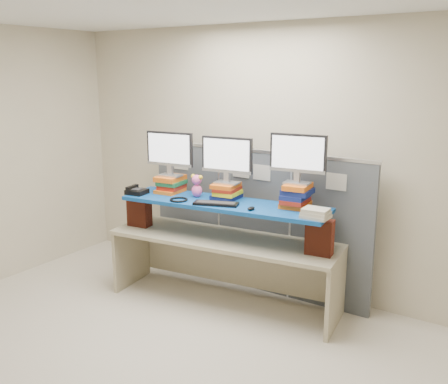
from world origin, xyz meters
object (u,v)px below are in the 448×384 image
Objects in this scene: monitor_left at (170,151)px; monitor_center at (227,157)px; desk_phone at (136,191)px; monitor_right at (298,156)px; blue_board at (224,204)px; desk at (224,251)px; keyboard at (216,204)px.

monitor_center is at bearing 0.00° from monitor_left.
desk_phone is at bearing -166.47° from monitor_center.
blue_board is at bearing -170.32° from monitor_right.
monitor_right is at bearing 9.68° from blue_board.
desk is 1.11m from desk_phone.
desk is at bearing 5.95° from desk_phone.
monitor_center is at bearing 78.85° from keyboard.
blue_board is at bearing 5.95° from desk_phone.
keyboard reaches higher than desk.
monitor_right is 1.18× the size of keyboard.
monitor_left is 1.00× the size of monitor_center.
monitor_left reaches higher than monitor_center.
desk_phone is (-0.94, -0.23, 0.54)m from desk.
monitor_left is 0.83m from keyboard.
monitor_right is (1.37, 0.18, 0.05)m from monitor_left.
monitor_right is at bearing -0.00° from monitor_center.
monitor_left is 2.45× the size of desk_phone.
monitor_center is 1.18× the size of keyboard.
desk is 4.48× the size of monitor_right.
monitor_right reaches higher than keyboard.
keyboard is 2.08× the size of desk_phone.
monitor_right reaches higher than monitor_left.
monitor_left is 1.18× the size of keyboard.
monitor_right reaches higher than desk.
keyboard is (-0.68, -0.34, -0.48)m from monitor_right.
monitor_right is at bearing 9.68° from desk.
blue_board is 0.14m from keyboard.
monitor_right is at bearing 7.36° from desk_phone.
monitor_right reaches higher than desk_phone.
desk is 0.54m from keyboard.
desk_phone is at bearing -173.67° from desk.
blue_board is 4.59× the size of keyboard.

